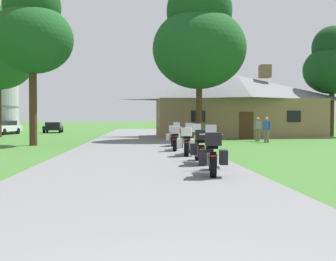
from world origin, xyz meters
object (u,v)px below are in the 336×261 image
Objects in this scene: motorcycle_orange_nearest_to_camera at (212,154)px; bystander_gray_shirt_near_lodge at (258,128)px; motorcycle_black_farthest_in_row at (174,136)px; tree_left_near at (32,30)px; motorcycle_yellow_second_in_row at (200,147)px; parked_black_sedan_far_left at (53,127)px; metal_silo_distant at (1,102)px; bystander_blue_shirt_beside_signpost at (267,128)px; tree_right_of_lodge at (332,63)px; tree_by_lodge_front at (199,38)px; motorcycle_orange_fourth_in_row at (176,138)px; parked_white_suv_far_left at (2,127)px; motorcycle_black_third_in_row at (187,142)px.

bystander_gray_shirt_near_lodge is at bearing 77.46° from motorcycle_orange_nearest_to_camera.
motorcycle_black_farthest_in_row is at bearing 98.37° from motorcycle_orange_nearest_to_camera.
tree_left_near reaches higher than bystander_gray_shirt_near_lodge.
parked_black_sedan_far_left is (-11.73, 32.71, 0.03)m from motorcycle_yellow_second_in_row.
metal_silo_distant is (-16.47, 21.08, 2.74)m from motorcycle_black_farthest_in_row.
tree_left_near is (-8.01, 13.02, 6.05)m from motorcycle_orange_nearest_to_camera.
metal_silo_distant is (-22.85, 17.59, 2.42)m from bystander_blue_shirt_beside_signpost.
tree_left_near is (-14.28, -3.31, 5.73)m from bystander_gray_shirt_near_lodge.
tree_by_lodge_front is at bearing -157.14° from tree_right_of_lodge.
metal_silo_distant is (-8.44, 19.34, -3.31)m from tree_left_near.
tree_right_of_lodge reaches higher than motorcycle_black_farthest_in_row.
motorcycle_yellow_second_in_row is 0.48× the size of parked_black_sedan_far_left.
parked_white_suv_far_left is (-15.31, 21.76, 0.16)m from motorcycle_orange_fourth_in_row.
motorcycle_orange_fourth_in_row is 10.35m from bystander_gray_shirt_near_lodge.
tree_right_of_lodge reaches higher than parked_white_suv_far_left.
parked_black_sedan_far_left is (4.81, 2.98, -2.71)m from metal_silo_distant.
motorcycle_black_third_in_row is 12.39m from bystander_gray_shirt_near_lodge.
bystander_gray_shirt_near_lodge is 0.25× the size of metal_silo_distant.
motorcycle_black_third_in_row is 0.43× the size of parked_white_suv_far_left.
tree_left_near reaches higher than motorcycle_orange_fourth_in_row.
motorcycle_black_third_in_row is 5.66m from motorcycle_black_farthest_in_row.
bystander_gray_shirt_near_lodge reaches higher than motorcycle_orange_nearest_to_camera.
motorcycle_orange_fourth_in_row is at bearing -56.00° from metal_silo_distant.
metal_silo_distant reaches higher than motorcycle_black_third_in_row.
motorcycle_orange_nearest_to_camera is at bearing -78.61° from motorcycle_black_farthest_in_row.
metal_silo_distant is at bearing 132.80° from motorcycle_black_third_in_row.
motorcycle_orange_fourth_in_row is 0.31× the size of metal_silo_distant.
tree_by_lodge_front is at bearing 83.72° from motorcycle_yellow_second_in_row.
tree_by_lodge_front is (-3.84, 1.55, 6.44)m from bystander_gray_shirt_near_lodge.
tree_by_lodge_front is at bearing -24.84° from parked_white_suv_far_left.
bystander_gray_shirt_near_lodge is at bearing 60.23° from motorcycle_orange_fourth_in_row.
motorcycle_orange_fourth_in_row and motorcycle_black_farthest_in_row have the same top height.
motorcycle_orange_nearest_to_camera is 8.24m from motorcycle_orange_fourth_in_row.
tree_left_near reaches higher than parked_white_suv_far_left.
metal_silo_distant reaches higher than parked_black_sedan_far_left.
bystander_blue_shirt_beside_signpost is 15.60m from tree_left_near.
motorcycle_black_farthest_in_row is at bearing -12.23° from tree_left_near.
motorcycle_black_third_in_row is at bearing 99.49° from bystander_blue_shirt_beside_signpost.
motorcycle_yellow_second_in_row is 1.00× the size of motorcycle_orange_fourth_in_row.
parked_white_suv_far_left is 1.11× the size of parked_black_sedan_far_left.
tree_left_near is at bearing -156.18° from tree_right_of_lodge.
tree_right_of_lodge is (14.98, 20.58, 5.84)m from motorcycle_yellow_second_in_row.
tree_left_near is at bearing 157.43° from motorcycle_orange_fourth_in_row.
tree_by_lodge_front is at bearing 6.08° from bystander_blue_shirt_beside_signpost.
bystander_gray_shirt_near_lodge reaches higher than parked_white_suv_far_left.
parked_black_sedan_far_left is at bearing 128.89° from tree_by_lodge_front.
motorcycle_orange_fourth_in_row is at bearing 89.04° from bystander_blue_shirt_beside_signpost.
motorcycle_black_third_in_row is 28.91m from parked_white_suv_far_left.
tree_right_of_lodge is 25.23m from tree_left_near.
motorcycle_yellow_second_in_row is 1.25× the size of bystander_blue_shirt_beside_signpost.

